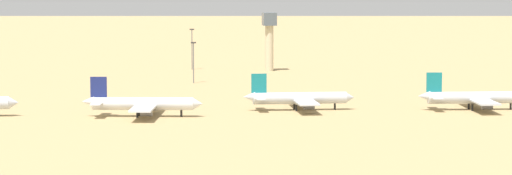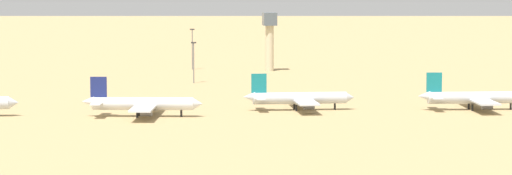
{
  "view_description": "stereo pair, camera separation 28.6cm",
  "coord_description": "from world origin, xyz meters",
  "px_view_note": "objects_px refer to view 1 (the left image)",
  "views": [
    {
      "loc": [
        -59.57,
        -291.45,
        37.28
      ],
      "look_at": [
        -13.1,
        10.37,
        6.0
      ],
      "focal_mm": 77.41,
      "sensor_mm": 36.0,
      "label": 1
    },
    {
      "loc": [
        -59.28,
        -291.49,
        37.28
      ],
      "look_at": [
        -13.1,
        10.37,
        6.0
      ],
      "focal_mm": 77.41,
      "sensor_mm": 36.0,
      "label": 2
    }
  ],
  "objects_px": {
    "control_tower": "(269,36)",
    "light_pole_east": "(192,46)",
    "parked_jet_navy_1": "(142,104)",
    "parked_jet_teal_2": "(299,98)",
    "light_pole_west": "(193,59)",
    "parked_jet_teal_3": "(474,98)"
  },
  "relations": [
    {
      "from": "control_tower",
      "to": "parked_jet_teal_2",
      "type": "bearing_deg",
      "value": -95.73
    },
    {
      "from": "parked_jet_teal_3",
      "to": "parked_jet_navy_1",
      "type": "bearing_deg",
      "value": -174.33
    },
    {
      "from": "parked_jet_navy_1",
      "to": "control_tower",
      "type": "distance_m",
      "value": 143.72
    },
    {
      "from": "light_pole_east",
      "to": "parked_jet_teal_2",
      "type": "bearing_deg",
      "value": -83.0
    },
    {
      "from": "parked_jet_teal_3",
      "to": "control_tower",
      "type": "bearing_deg",
      "value": 110.37
    },
    {
      "from": "parked_jet_navy_1",
      "to": "light_pole_east",
      "type": "height_order",
      "value": "light_pole_east"
    },
    {
      "from": "light_pole_west",
      "to": "light_pole_east",
      "type": "distance_m",
      "value": 54.75
    },
    {
      "from": "parked_jet_teal_3",
      "to": "light_pole_east",
      "type": "distance_m",
      "value": 156.15
    },
    {
      "from": "control_tower",
      "to": "parked_jet_navy_1",
      "type": "bearing_deg",
      "value": -113.0
    },
    {
      "from": "parked_jet_teal_3",
      "to": "control_tower",
      "type": "distance_m",
      "value": 136.3
    },
    {
      "from": "parked_jet_navy_1",
      "to": "parked_jet_teal_3",
      "type": "distance_m",
      "value": 91.64
    },
    {
      "from": "parked_jet_teal_2",
      "to": "parked_jet_teal_3",
      "type": "xyz_separation_m",
      "value": [
        48.12,
        -6.68,
        0.06
      ]
    },
    {
      "from": "control_tower",
      "to": "light_pole_west",
      "type": "distance_m",
      "value": 55.51
    },
    {
      "from": "light_pole_west",
      "to": "parked_jet_navy_1",
      "type": "bearing_deg",
      "value": -104.14
    },
    {
      "from": "parked_jet_navy_1",
      "to": "parked_jet_teal_2",
      "type": "relative_size",
      "value": 1.03
    },
    {
      "from": "parked_jet_navy_1",
      "to": "parked_jet_teal_2",
      "type": "height_order",
      "value": "parked_jet_navy_1"
    },
    {
      "from": "light_pole_west",
      "to": "light_pole_east",
      "type": "relative_size",
      "value": 0.88
    },
    {
      "from": "control_tower",
      "to": "light_pole_east",
      "type": "height_order",
      "value": "control_tower"
    },
    {
      "from": "parked_jet_teal_3",
      "to": "light_pole_west",
      "type": "xyz_separation_m",
      "value": [
        -69.42,
        87.43,
        4.88
      ]
    },
    {
      "from": "control_tower",
      "to": "light_pole_east",
      "type": "relative_size",
      "value": 1.4
    },
    {
      "from": "light_pole_east",
      "to": "light_pole_west",
      "type": "bearing_deg",
      "value": -94.9
    },
    {
      "from": "parked_jet_teal_3",
      "to": "light_pole_east",
      "type": "bearing_deg",
      "value": 119.68
    }
  ]
}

